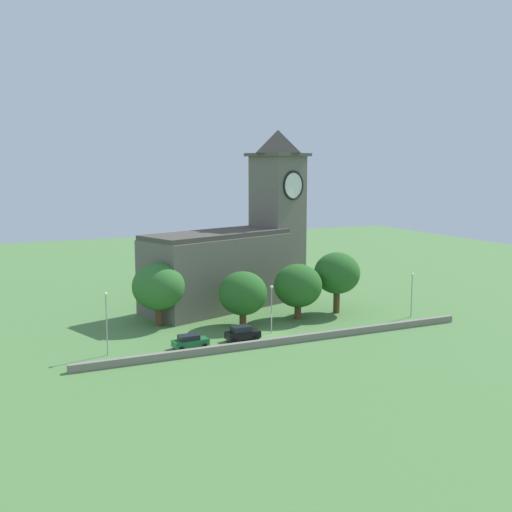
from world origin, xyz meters
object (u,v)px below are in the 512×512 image
object	(u,v)px
streetlamp_west_mid	(272,301)
tree_riverside_west	(298,286)
church	(239,250)
streetlamp_central	(412,287)
tree_churchyard	(158,287)
streetlamp_west_end	(106,314)
car_black	(242,333)
car_green	(190,341)
tree_by_tower	(243,293)
tree_riverside_east	(337,273)

from	to	relation	value
streetlamp_west_mid	tree_riverside_west	world-z (taller)	tree_riverside_west
streetlamp_west_mid	church	bearing A→B (deg)	80.32
streetlamp_central	tree_churchyard	xyz separation A→B (m)	(-33.82, 10.45, 1.03)
streetlamp_west_mid	tree_riverside_west	xyz separation A→B (m)	(6.60, 5.06, 0.51)
streetlamp_west_end	tree_churchyard	distance (m)	13.78
car_black	streetlamp_west_mid	distance (m)	6.16
streetlamp_west_mid	tree_riverside_west	bearing A→B (deg)	37.47
church	streetlamp_west_end	bearing A→B (deg)	-142.76
tree_churchyard	streetlamp_west_mid	bearing A→B (deg)	-38.67
car_green	tree_by_tower	bearing A→B (deg)	34.60
car_green	streetlamp_west_mid	world-z (taller)	streetlamp_west_mid
car_black	tree_riverside_east	distance (m)	20.55
church	tree_by_tower	bearing A→B (deg)	-111.12
church	tree_by_tower	size ratio (longest dim) A/B	3.97
tree_by_tower	tree_riverside_west	size ratio (longest dim) A/B	0.95
car_green	tree_churchyard	xyz separation A→B (m)	(-0.40, 11.67, 4.50)
car_green	streetlamp_west_end	distance (m)	10.30
church	tree_riverside_east	size ratio (longest dim) A/B	3.31
streetlamp_west_mid	tree_riverside_east	bearing A→B (deg)	23.69
streetlamp_west_end	tree_riverside_west	world-z (taller)	tree_riverside_west
streetlamp_west_end	tree_riverside_west	xyz separation A→B (m)	(27.68, 5.82, -0.12)
church	car_black	xyz separation A→B (m)	(-7.87, -19.36, -7.56)
tree_riverside_west	tree_churchyard	distance (m)	19.25
streetlamp_central	tree_by_tower	bearing A→B (deg)	166.97
church	tree_riverside_west	bearing A→B (deg)	-73.86
tree_riverside_west	car_black	bearing A→B (deg)	-149.07
streetlamp_west_end	streetlamp_central	distance (m)	42.82
car_black	tree_by_tower	xyz separation A→B (m)	(2.91, 6.52, 3.51)
tree_riverside_east	tree_riverside_west	bearing A→B (deg)	-172.83
car_black	tree_churchyard	distance (m)	14.25
car_black	streetlamp_west_mid	size ratio (longest dim) A/B	0.68
car_green	tree_by_tower	world-z (taller)	tree_by_tower
car_black	streetlamp_central	size ratio (longest dim) A/B	0.67
car_green	tree_churchyard	distance (m)	12.52
car_black	streetlamp_west_end	world-z (taller)	streetlamp_west_end
car_green	streetlamp_west_mid	size ratio (longest dim) A/B	0.69
church	tree_churchyard	xyz separation A→B (m)	(-15.07, -7.87, -3.18)
church	streetlamp_central	xyz separation A→B (m)	(18.75, -18.32, -4.21)
car_black	tree_churchyard	bearing A→B (deg)	122.08
car_green	tree_riverside_west	distance (m)	19.99
church	tree_riverside_west	distance (m)	13.53
church	tree_riverside_east	bearing A→B (deg)	-47.80
tree_riverside_east	tree_by_tower	distance (m)	15.59
church	car_green	distance (m)	25.62
church	streetlamp_west_end	size ratio (longest dim) A/B	4.03
car_black	tree_riverside_west	bearing A→B (deg)	30.93
streetlamp_west_end	streetlamp_west_mid	world-z (taller)	streetlamp_west_end
tree_riverside_west	streetlamp_central	bearing A→B (deg)	-21.11
streetlamp_west_mid	tree_by_tower	world-z (taller)	tree_by_tower
tree_riverside_west	tree_churchyard	size ratio (longest dim) A/B	0.91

